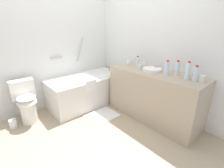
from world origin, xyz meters
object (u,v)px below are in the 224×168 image
at_px(sink_basin, 152,70).
at_px(bath_mat, 102,116).
at_px(sink_faucet, 158,68).
at_px(drinking_glass_0, 128,63).
at_px(toilet_paper_roll, 13,124).
at_px(drinking_glass_1, 143,65).
at_px(drinking_glass_3, 140,66).
at_px(water_bottle_1, 167,68).
at_px(water_bottle_2, 188,71).
at_px(toilet, 26,101).
at_px(drinking_glass_2, 202,79).
at_px(water_bottle_4, 177,69).
at_px(water_bottle_0, 137,62).
at_px(bathtub, 88,89).
at_px(water_bottle_3, 196,74).

distance_m(sink_basin, bath_mat, 1.21).
distance_m(sink_faucet, drinking_glass_0, 0.58).
relative_size(bath_mat, toilet_paper_roll, 4.01).
relative_size(drinking_glass_1, drinking_glass_3, 1.31).
distance_m(water_bottle_1, water_bottle_2, 0.31).
height_order(water_bottle_2, bath_mat, water_bottle_2).
bearing_deg(toilet, sink_faucet, 59.14).
bearing_deg(water_bottle_1, drinking_glass_0, 88.98).
xyz_separation_m(drinking_glass_2, bath_mat, (-0.73, 1.28, -0.88)).
distance_m(water_bottle_4, toilet_paper_roll, 2.72).
xyz_separation_m(sink_basin, water_bottle_0, (0.04, 0.35, 0.07)).
xyz_separation_m(water_bottle_1, drinking_glass_2, (0.07, -0.48, -0.06)).
relative_size(bathtub, water_bottle_4, 6.79).
bearing_deg(water_bottle_2, bathtub, 106.97).
bearing_deg(water_bottle_3, water_bottle_1, 94.30).
distance_m(drinking_glass_0, toilet_paper_roll, 2.22).
bearing_deg(water_bottle_4, sink_faucet, 74.78).
relative_size(water_bottle_1, toilet_paper_roll, 1.64).
relative_size(sink_basin, drinking_glass_3, 4.01).
xyz_separation_m(drinking_glass_2, drinking_glass_3, (-0.08, 1.00, -0.00)).
bearing_deg(water_bottle_4, water_bottle_1, 121.04).
bearing_deg(toilet_paper_roll, sink_faucet, -29.83).
bearing_deg(drinking_glass_1, drinking_glass_3, 161.67).
xyz_separation_m(water_bottle_0, water_bottle_4, (0.03, -0.74, 0.01)).
height_order(sink_basin, drinking_glass_3, drinking_glass_3).
height_order(sink_faucet, water_bottle_4, water_bottle_4).
height_order(water_bottle_2, drinking_glass_0, water_bottle_2).
bearing_deg(toilet_paper_roll, water_bottle_1, -37.30).
bearing_deg(water_bottle_1, water_bottle_2, -90.07).
distance_m(toilet, drinking_glass_0, 1.91).
relative_size(sink_faucet, water_bottle_2, 0.58).
bearing_deg(bath_mat, drinking_glass_0, 1.25).
bearing_deg(bath_mat, water_bottle_1, -50.70).
bearing_deg(toilet, bath_mat, 58.56).
relative_size(bathtub, drinking_glass_0, 17.37).
relative_size(water_bottle_0, toilet_paper_roll, 1.48).
xyz_separation_m(bathtub, toilet, (-1.15, 0.06, 0.06)).
bearing_deg(water_bottle_3, drinking_glass_2, -60.70).
xyz_separation_m(drinking_glass_3, toilet_paper_roll, (-1.94, 0.96, -0.81)).
bearing_deg(water_bottle_3, drinking_glass_0, 90.75).
xyz_separation_m(water_bottle_3, drinking_glass_0, (-0.02, 1.22, -0.05)).
bearing_deg(water_bottle_2, drinking_glass_3, 90.15).
xyz_separation_m(water_bottle_4, drinking_glass_3, (-0.08, 0.64, -0.07)).
height_order(sink_faucet, water_bottle_2, water_bottle_2).
distance_m(drinking_glass_1, bath_mat, 1.19).
bearing_deg(drinking_glass_2, sink_basin, 95.46).
relative_size(water_bottle_3, drinking_glass_0, 2.37).
relative_size(water_bottle_0, drinking_glass_0, 2.23).
distance_m(water_bottle_2, drinking_glass_0, 1.13).
height_order(sink_basin, bath_mat, sink_basin).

